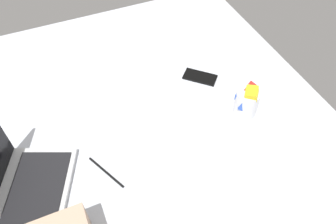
{
  "coord_description": "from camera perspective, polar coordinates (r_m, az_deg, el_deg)",
  "views": [
    {
      "loc": [
        -63.97,
        24.12,
        117.11
      ],
      "look_at": [
        8.47,
        -7.21,
        24.0
      ],
      "focal_mm": 35.48,
      "sensor_mm": 36.0,
      "label": 1
    }
  ],
  "objects": [
    {
      "name": "bed_mattress",
      "position": [
        1.28,
        -1.47,
        -8.0
      ],
      "size": [
        180.0,
        140.0,
        18.0
      ],
      "primitive_type": "cube",
      "color": "#B7BCC6",
      "rests_on": "ground"
    },
    {
      "name": "charger_cable",
      "position": [
        1.16,
        -10.59,
        -10.14
      ],
      "size": [
        15.58,
        7.9,
        0.6
      ],
      "primitive_type": "cube",
      "rotation": [
        0.0,
        0.0,
        0.45
      ],
      "color": "black",
      "rests_on": "bed_mattress"
    },
    {
      "name": "snack_cup",
      "position": [
        1.29,
        13.39,
        1.8
      ],
      "size": [
        9.99,
        10.22,
        14.61
      ],
      "color": "silver",
      "rests_on": "bed_mattress"
    },
    {
      "name": "laptop",
      "position": [
        1.16,
        -24.13,
        -11.75
      ],
      "size": [
        39.42,
        34.21,
        23.0
      ],
      "rotation": [
        0.0,
        0.0,
        -0.41
      ],
      "color": "#B7BABC",
      "rests_on": "bed_mattress"
    },
    {
      "name": "cell_phone",
      "position": [
        1.44,
        5.52,
        6.01
      ],
      "size": [
        14.57,
        14.83,
        0.8
      ],
      "primitive_type": "cube",
      "rotation": [
        0.0,
        0.0,
        5.52
      ],
      "color": "black",
      "rests_on": "bed_mattress"
    }
  ]
}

